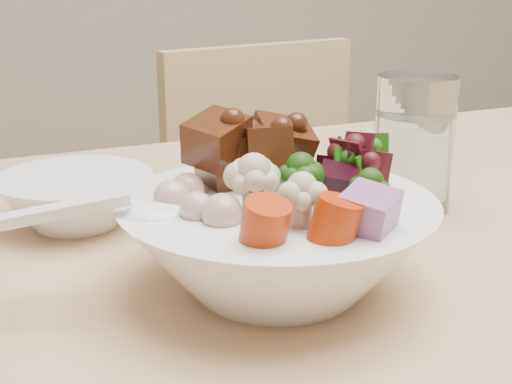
# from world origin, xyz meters

# --- Properties ---
(chair_far) EXTENTS (0.46, 0.46, 0.85)m
(chair_far) POSITION_xyz_m (-0.19, 0.52, 0.48)
(chair_far) COLOR tan
(chair_far) RESTS_ON ground
(food_bowl) EXTENTS (0.23, 0.23, 0.12)m
(food_bowl) POSITION_xyz_m (-0.49, -0.12, 0.81)
(food_bowl) COLOR white
(food_bowl) RESTS_ON dining_table
(soup_spoon) EXTENTS (0.14, 0.06, 0.03)m
(soup_spoon) POSITION_xyz_m (-0.59, -0.12, 0.83)
(soup_spoon) COLOR white
(soup_spoon) RESTS_ON food_bowl
(water_glass) EXTENTS (0.07, 0.07, 0.13)m
(water_glass) POSITION_xyz_m (-0.30, -0.01, 0.83)
(water_glass) COLOR white
(water_glass) RESTS_ON dining_table
(side_bowl) EXTENTS (0.14, 0.14, 0.05)m
(side_bowl) POSITION_xyz_m (-0.61, 0.06, 0.79)
(side_bowl) COLOR white
(side_bowl) RESTS_ON dining_table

